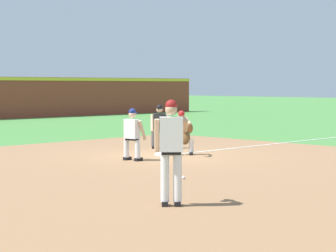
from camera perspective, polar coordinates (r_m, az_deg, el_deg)
name	(u,v)px	position (r m, az deg, el deg)	size (l,w,h in m)	color
ground_plane	(164,156)	(19.48, -0.38, -2.62)	(160.00, 160.00, 0.00)	#47843D
infield_dirt_patch	(166,174)	(15.46, -0.14, -4.23)	(18.00, 18.00, 0.01)	#936B47
foul_line_stripe	(302,141)	(25.09, 11.63, -1.27)	(14.58, 0.10, 0.00)	white
first_base_bag	(164,154)	(19.47, -0.38, -2.49)	(0.38, 0.38, 0.09)	white
baseball	(183,178)	(14.70, 1.35, -4.51)	(0.07, 0.07, 0.07)	white
pitcher	(172,146)	(11.37, 0.36, -1.73)	(0.85, 0.55, 1.86)	black
first_baseman	(182,131)	(19.60, 1.22, -0.43)	(0.75, 1.08, 1.34)	black
baserunner	(132,132)	(18.22, -3.13, -0.55)	(0.51, 0.64, 1.46)	black
umpire	(160,125)	(21.66, -0.74, 0.12)	(0.68, 0.67, 1.46)	black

